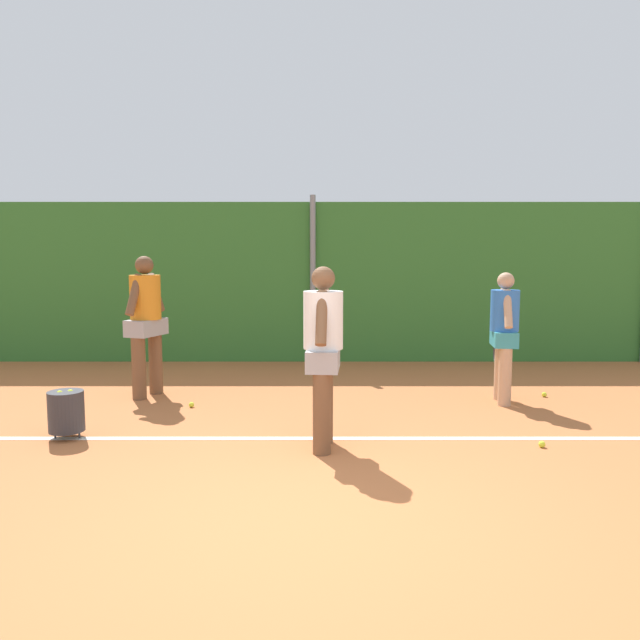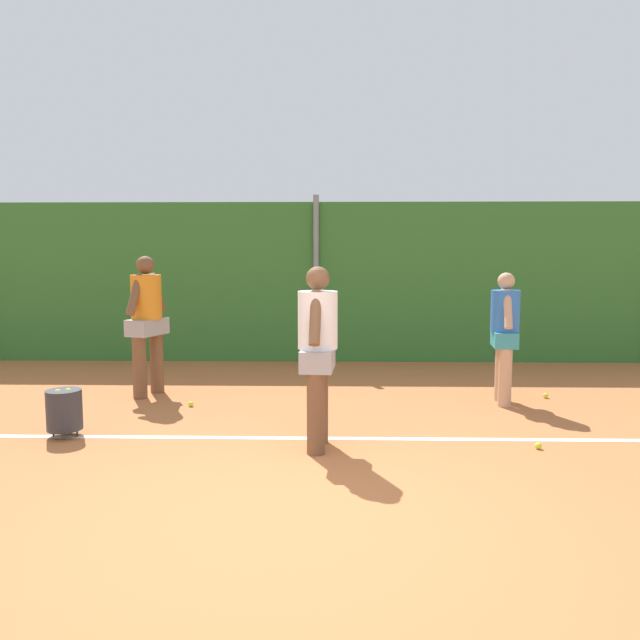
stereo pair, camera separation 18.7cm
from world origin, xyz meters
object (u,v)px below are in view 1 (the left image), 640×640
at_px(tennis_ball_1, 190,405).
at_px(tennis_ball_6, 540,444).
at_px(player_foreground_near, 321,348).
at_px(player_midcourt, 502,330).
at_px(tennis_ball_3, 542,394).
at_px(ball_hopper, 64,411).
at_px(player_backcourt_far, 144,318).

distance_m(tennis_ball_1, tennis_ball_6, 4.13).
relative_size(player_foreground_near, player_midcourt, 1.07).
height_order(tennis_ball_1, tennis_ball_6, same).
relative_size(player_midcourt, tennis_ball_6, 25.38).
bearing_deg(tennis_ball_3, player_midcourt, -156.48).
bearing_deg(player_foreground_near, ball_hopper, 87.97).
xyz_separation_m(ball_hopper, tennis_ball_3, (5.63, 1.85, -0.26)).
distance_m(player_foreground_near, tennis_ball_6, 2.38).
height_order(player_foreground_near, tennis_ball_1, player_foreground_near).
xyz_separation_m(ball_hopper, tennis_ball_1, (1.02, 1.30, -0.26)).
bearing_deg(tennis_ball_3, tennis_ball_1, -173.19).
xyz_separation_m(player_midcourt, tennis_ball_1, (-3.96, -0.27, -0.90)).
bearing_deg(player_midcourt, player_backcourt_far, 92.96).
bearing_deg(player_backcourt_far, ball_hopper, 11.38).
distance_m(tennis_ball_1, tennis_ball_3, 4.65).
distance_m(player_midcourt, tennis_ball_3, 1.15).
bearing_deg(tennis_ball_1, tennis_ball_3, 6.81).
xyz_separation_m(player_backcourt_far, tennis_ball_1, (0.71, -0.60, -1.02)).
distance_m(ball_hopper, tennis_ball_1, 1.67).
relative_size(player_midcourt, player_backcourt_far, 0.89).
xyz_separation_m(player_midcourt, player_backcourt_far, (-4.67, 0.34, 0.12)).
bearing_deg(tennis_ball_3, player_backcourt_far, 179.43).
bearing_deg(tennis_ball_1, player_foreground_near, -44.26).
bearing_deg(ball_hopper, tennis_ball_6, -3.47).
distance_m(player_midcourt, player_backcourt_far, 4.68).
height_order(ball_hopper, tennis_ball_6, ball_hopper).
xyz_separation_m(player_backcourt_far, tennis_ball_6, (4.52, -2.19, -1.02)).
relative_size(player_backcourt_far, tennis_ball_6, 28.50).
xyz_separation_m(tennis_ball_1, tennis_ball_3, (4.62, 0.55, 0.00)).
xyz_separation_m(player_backcourt_far, tennis_ball_3, (5.32, -0.05, -1.02)).
relative_size(player_foreground_near, tennis_ball_6, 27.12).
xyz_separation_m(tennis_ball_3, tennis_ball_6, (-0.81, -2.14, 0.00)).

